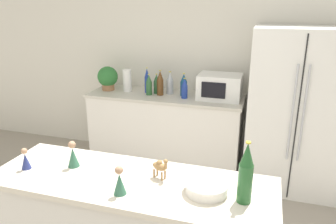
{
  "coord_description": "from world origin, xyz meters",
  "views": [
    {
      "loc": [
        0.67,
        -1.19,
        1.94
      ],
      "look_at": [
        -0.12,
        1.37,
        1.04
      ],
      "focal_mm": 35.0,
      "sensor_mm": 36.0,
      "label": 1
    }
  ],
  "objects_px": {
    "paper_towel_roll": "(127,80)",
    "back_bottle_3": "(156,84)",
    "back_bottle_4": "(170,83)",
    "fruit_bowl": "(207,186)",
    "wine_bottle": "(246,174)",
    "camel_figurine": "(160,166)",
    "wise_man_figurine_crimson": "(73,156)",
    "microwave": "(220,87)",
    "back_bottle_0": "(160,83)",
    "refrigerator": "(295,111)",
    "wise_man_figurine_blue": "(25,160)",
    "wise_man_figurine_purple": "(120,182)",
    "potted_plant": "(108,78)",
    "back_bottle_2": "(184,85)",
    "back_bottle_6": "(185,89)",
    "back_bottle_5": "(149,85)",
    "back_bottle_1": "(147,81)"
  },
  "relations": [
    {
      "from": "paper_towel_roll",
      "to": "back_bottle_3",
      "type": "bearing_deg",
      "value": 1.34
    },
    {
      "from": "back_bottle_4",
      "to": "fruit_bowl",
      "type": "height_order",
      "value": "back_bottle_4"
    },
    {
      "from": "wine_bottle",
      "to": "fruit_bowl",
      "type": "bearing_deg",
      "value": 172.0
    },
    {
      "from": "camel_figurine",
      "to": "wise_man_figurine_crimson",
      "type": "height_order",
      "value": "wise_man_figurine_crimson"
    },
    {
      "from": "microwave",
      "to": "back_bottle_0",
      "type": "bearing_deg",
      "value": -175.46
    },
    {
      "from": "refrigerator",
      "to": "fruit_bowl",
      "type": "relative_size",
      "value": 7.06
    },
    {
      "from": "wise_man_figurine_blue",
      "to": "wise_man_figurine_purple",
      "type": "xyz_separation_m",
      "value": [
        0.67,
        -0.09,
        0.01
      ]
    },
    {
      "from": "fruit_bowl",
      "to": "wise_man_figurine_crimson",
      "type": "distance_m",
      "value": 0.85
    },
    {
      "from": "potted_plant",
      "to": "fruit_bowl",
      "type": "distance_m",
      "value": 2.64
    },
    {
      "from": "refrigerator",
      "to": "microwave",
      "type": "bearing_deg",
      "value": 173.25
    },
    {
      "from": "back_bottle_2",
      "to": "camel_figurine",
      "type": "bearing_deg",
      "value": -79.24
    },
    {
      "from": "back_bottle_6",
      "to": "wise_man_figurine_crimson",
      "type": "relative_size",
      "value": 1.39
    },
    {
      "from": "back_bottle_5",
      "to": "fruit_bowl",
      "type": "height_order",
      "value": "back_bottle_5"
    },
    {
      "from": "paper_towel_roll",
      "to": "wise_man_figurine_purple",
      "type": "height_order",
      "value": "paper_towel_roll"
    },
    {
      "from": "refrigerator",
      "to": "back_bottle_1",
      "type": "distance_m",
      "value": 1.7
    },
    {
      "from": "refrigerator",
      "to": "camel_figurine",
      "type": "distance_m",
      "value": 2.11
    },
    {
      "from": "microwave",
      "to": "fruit_bowl",
      "type": "relative_size",
      "value": 1.97
    },
    {
      "from": "microwave",
      "to": "back_bottle_3",
      "type": "bearing_deg",
      "value": 179.82
    },
    {
      "from": "paper_towel_roll",
      "to": "back_bottle_2",
      "type": "relative_size",
      "value": 1.01
    },
    {
      "from": "back_bottle_3",
      "to": "wise_man_figurine_crimson",
      "type": "bearing_deg",
      "value": -85.53
    },
    {
      "from": "camel_figurine",
      "to": "back_bottle_0",
      "type": "bearing_deg",
      "value": 108.47
    },
    {
      "from": "back_bottle_2",
      "to": "potted_plant",
      "type": "bearing_deg",
      "value": -178.95
    },
    {
      "from": "refrigerator",
      "to": "camel_figurine",
      "type": "bearing_deg",
      "value": -113.91
    },
    {
      "from": "paper_towel_roll",
      "to": "wise_man_figurine_blue",
      "type": "height_order",
      "value": "paper_towel_roll"
    },
    {
      "from": "back_bottle_1",
      "to": "wise_man_figurine_purple",
      "type": "distance_m",
      "value": 2.34
    },
    {
      "from": "microwave",
      "to": "camel_figurine",
      "type": "xyz_separation_m",
      "value": [
        -0.04,
        -2.01,
        0.01
      ]
    },
    {
      "from": "back_bottle_2",
      "to": "back_bottle_5",
      "type": "xyz_separation_m",
      "value": [
        -0.4,
        -0.08,
        -0.01
      ]
    },
    {
      "from": "back_bottle_5",
      "to": "potted_plant",
      "type": "bearing_deg",
      "value": 173.46
    },
    {
      "from": "microwave",
      "to": "wise_man_figurine_purple",
      "type": "height_order",
      "value": "microwave"
    },
    {
      "from": "wine_bottle",
      "to": "wise_man_figurine_crimson",
      "type": "xyz_separation_m",
      "value": [
        -1.05,
        0.08,
        -0.09
      ]
    },
    {
      "from": "camel_figurine",
      "to": "back_bottle_1",
      "type": "bearing_deg",
      "value": 112.62
    },
    {
      "from": "back_bottle_6",
      "to": "camel_figurine",
      "type": "relative_size",
      "value": 1.75
    },
    {
      "from": "refrigerator",
      "to": "back_bottle_5",
      "type": "bearing_deg",
      "value": 179.59
    },
    {
      "from": "back_bottle_6",
      "to": "fruit_bowl",
      "type": "relative_size",
      "value": 0.97
    },
    {
      "from": "potted_plant",
      "to": "back_bottle_1",
      "type": "height_order",
      "value": "back_bottle_1"
    },
    {
      "from": "paper_towel_roll",
      "to": "wise_man_figurine_blue",
      "type": "xyz_separation_m",
      "value": [
        0.27,
        -2.14,
        -0.01
      ]
    },
    {
      "from": "paper_towel_roll",
      "to": "wine_bottle",
      "type": "height_order",
      "value": "wine_bottle"
    },
    {
      "from": "back_bottle_6",
      "to": "wise_man_figurine_blue",
      "type": "bearing_deg",
      "value": -103.14
    },
    {
      "from": "refrigerator",
      "to": "wise_man_figurine_crimson",
      "type": "relative_size",
      "value": 10.16
    },
    {
      "from": "refrigerator",
      "to": "back_bottle_0",
      "type": "bearing_deg",
      "value": 178.45
    },
    {
      "from": "paper_towel_roll",
      "to": "back_bottle_2",
      "type": "xyz_separation_m",
      "value": [
        0.71,
        0.01,
        -0.01
      ]
    },
    {
      "from": "paper_towel_roll",
      "to": "camel_figurine",
      "type": "xyz_separation_m",
      "value": [
        1.1,
        -2.01,
        0.01
      ]
    },
    {
      "from": "microwave",
      "to": "back_bottle_1",
      "type": "height_order",
      "value": "back_bottle_1"
    },
    {
      "from": "fruit_bowl",
      "to": "back_bottle_0",
      "type": "bearing_deg",
      "value": 114.87
    },
    {
      "from": "back_bottle_2",
      "to": "back_bottle_3",
      "type": "height_order",
      "value": "back_bottle_2"
    },
    {
      "from": "camel_figurine",
      "to": "back_bottle_5",
      "type": "bearing_deg",
      "value": 112.11
    },
    {
      "from": "back_bottle_1",
      "to": "camel_figurine",
      "type": "relative_size",
      "value": 2.29
    },
    {
      "from": "back_bottle_0",
      "to": "back_bottle_2",
      "type": "bearing_deg",
      "value": 11.24
    },
    {
      "from": "wise_man_figurine_blue",
      "to": "wise_man_figurine_crimson",
      "type": "relative_size",
      "value": 0.81
    },
    {
      "from": "camel_figurine",
      "to": "potted_plant",
      "type": "bearing_deg",
      "value": 124.17
    }
  ]
}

